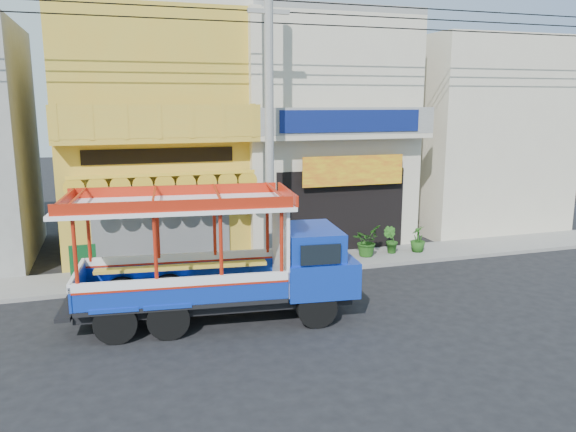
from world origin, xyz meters
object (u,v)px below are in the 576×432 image
object	(u,v)px
utility_pole	(274,106)
potted_plant_c	(418,239)
potted_plant_a	(366,241)
green_sign	(84,267)
potted_plant_b	(391,240)
songthaew_truck	(235,258)

from	to	relation	value
utility_pole	potted_plant_c	distance (m)	6.95
utility_pole	potted_plant_a	size ratio (longest dim) A/B	27.43
green_sign	potted_plant_a	bearing A→B (deg)	1.24
green_sign	potted_plant_b	size ratio (longest dim) A/B	1.23
utility_pole	potted_plant_c	world-z (taller)	utility_pole
songthaew_truck	potted_plant_a	size ratio (longest dim) A/B	6.79
utility_pole	green_sign	size ratio (longest dim) A/B	25.44
potted_plant_b	potted_plant_c	world-z (taller)	potted_plant_c
songthaew_truck	potted_plant_b	xyz separation A→B (m)	(6.20, 3.92, -0.95)
utility_pole	potted_plant_a	xyz separation A→B (m)	(3.36, 0.72, -4.40)
green_sign	potted_plant_a	distance (m)	8.83
utility_pole	potted_plant_b	world-z (taller)	utility_pole
potted_plant_a	potted_plant_c	distance (m)	1.92
utility_pole	potted_plant_b	distance (m)	6.27
songthaew_truck	green_sign	world-z (taller)	songthaew_truck
utility_pole	songthaew_truck	world-z (taller)	utility_pole
utility_pole	potted_plant_a	bearing A→B (deg)	12.13
utility_pole	potted_plant_c	bearing A→B (deg)	7.35
potted_plant_a	green_sign	bearing A→B (deg)	136.71
utility_pole	songthaew_truck	size ratio (longest dim) A/B	4.04
songthaew_truck	potted_plant_c	world-z (taller)	songthaew_truck
potted_plant_b	potted_plant_c	bearing A→B (deg)	-136.28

